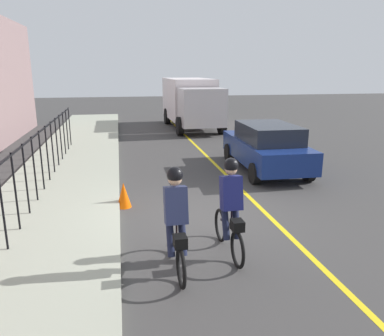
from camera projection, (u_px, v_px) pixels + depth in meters
name	position (u px, v px, depth m)	size (l,w,h in m)	color
ground_plane	(199.00, 216.00, 8.73)	(80.00, 80.00, 0.00)	#3D3B3A
lane_line_centre	(264.00, 211.00, 9.03)	(36.00, 0.12, 0.01)	yellow
sidewalk	(44.00, 224.00, 8.09)	(40.00, 3.20, 0.15)	#A2A692
iron_fence	(29.00, 163.00, 8.68)	(15.30, 0.04, 1.60)	black
cyclist_lead	(230.00, 208.00, 6.69)	(1.71, 0.37, 1.83)	black
cyclist_follow	(176.00, 222.00, 6.09)	(1.71, 0.37, 1.83)	black
patrol_sedan	(266.00, 146.00, 12.50)	(4.45, 2.02, 1.58)	navy
box_truck_background	(191.00, 101.00, 21.57)	(6.76, 2.66, 2.78)	silver
traffic_cone_near	(124.00, 195.00, 9.24)	(0.36, 0.36, 0.63)	#EE5404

